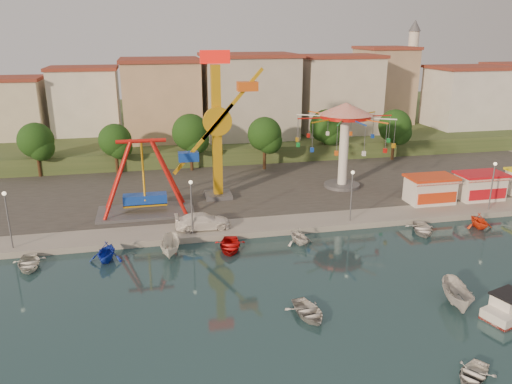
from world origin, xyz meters
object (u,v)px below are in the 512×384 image
object	(u,v)px
kamikaze_tower	(220,131)
skiff	(457,296)
wave_swinger	(345,126)
van	(203,221)
rowboat_a	(308,312)
pirate_ship_ride	(144,179)

from	to	relation	value
kamikaze_tower	skiff	bearing A→B (deg)	-63.27
wave_swinger	skiff	bearing A→B (deg)	-94.03
van	wave_swinger	bearing A→B (deg)	-61.50
rowboat_a	van	distance (m)	17.30
wave_swinger	van	xyz separation A→B (m)	(-18.40, -10.16, -6.82)
pirate_ship_ride	rowboat_a	xyz separation A→B (m)	(10.95, -21.99, -4.02)
pirate_ship_ride	van	bearing A→B (deg)	-46.12
skiff	van	bearing A→B (deg)	149.32
wave_swinger	skiff	size ratio (longest dim) A/B	2.67
pirate_ship_ride	van	world-z (taller)	pirate_ship_ride
pirate_ship_ride	van	xyz separation A→B (m)	(5.42, -5.64, -3.02)
pirate_ship_ride	kamikaze_tower	xyz separation A→B (m)	(8.61, 3.45, 4.08)
rowboat_a	van	bearing A→B (deg)	99.38
wave_swinger	rowboat_a	bearing A→B (deg)	-115.89
rowboat_a	skiff	distance (m)	10.99
pirate_ship_ride	kamikaze_tower	world-z (taller)	kamikaze_tower
kamikaze_tower	van	world-z (taller)	kamikaze_tower
kamikaze_tower	rowboat_a	world-z (taller)	kamikaze_tower
wave_swinger	kamikaze_tower	bearing A→B (deg)	-175.96
pirate_ship_ride	kamikaze_tower	size ratio (longest dim) A/B	0.61
rowboat_a	skiff	size ratio (longest dim) A/B	0.82
rowboat_a	van	xyz separation A→B (m)	(-5.53, 16.36, 1.00)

